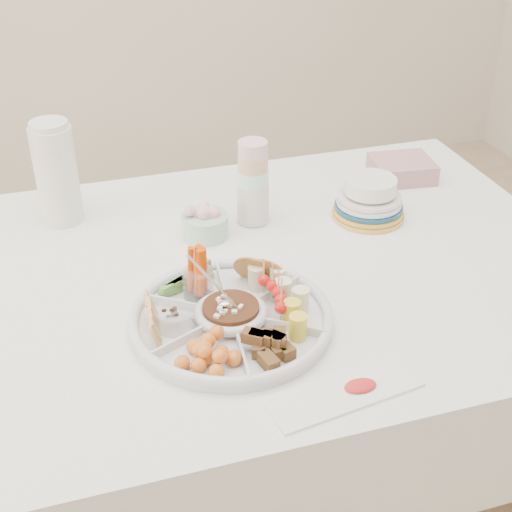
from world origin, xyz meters
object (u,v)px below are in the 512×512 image
object	(u,v)px
plate_stack	(370,196)
dining_table	(239,400)
thermos	(56,172)
party_tray	(231,315)

from	to	relation	value
plate_stack	dining_table	bearing A→B (deg)	-160.25
thermos	plate_stack	size ratio (longest dim) A/B	1.45
dining_table	party_tray	xyz separation A→B (m)	(-0.06, -0.18, 0.40)
thermos	plate_stack	world-z (taller)	thermos
dining_table	thermos	xyz separation A→B (m)	(-0.34, 0.33, 0.50)
thermos	party_tray	bearing A→B (deg)	-61.89
dining_table	party_tray	size ratio (longest dim) A/B	4.00
party_tray	plate_stack	xyz separation A→B (m)	(0.43, 0.31, 0.03)
party_tray	plate_stack	world-z (taller)	plate_stack
party_tray	plate_stack	distance (m)	0.53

